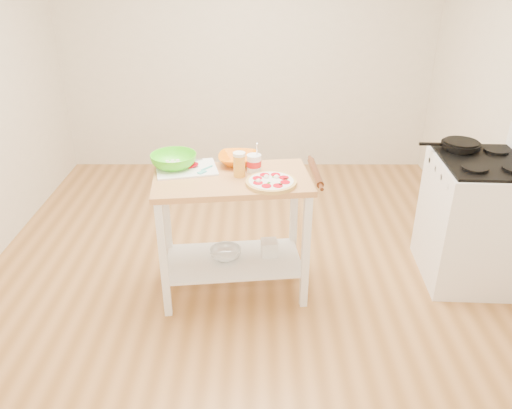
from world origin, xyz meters
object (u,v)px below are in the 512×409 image
Objects in this scene: skillet at (460,145)px; green_bowl at (174,161)px; orange_bowl at (238,159)px; shelf_glass_bowl at (226,253)px; pizza at (271,182)px; cutting_board at (186,168)px; rolling_pin at (315,172)px; gas_stove at (473,220)px; spatula at (205,170)px; shelf_bin at (269,248)px; prep_island at (233,212)px; beer_pint at (239,164)px; yogurt_tub at (254,163)px; knife at (180,164)px.

green_bowl is at bearing -170.02° from skillet.
shelf_glass_bowl is at bearing -114.53° from orange_bowl.
cutting_board is (-0.57, 0.24, -0.01)m from pizza.
rolling_pin is 1.85× the size of shelf_glass_bowl.
gas_stove is 1.98m from spatula.
shelf_bin is (-0.30, 0.05, -0.61)m from rolling_pin.
rolling_pin is at bearing -8.45° from green_bowl.
orange_bowl reaches higher than shelf_glass_bowl.
skillet is 1.40× the size of green_bowl.
cutting_board is 0.10m from green_bowl.
prep_island is 3.31× the size of pizza.
gas_stove reaches higher than skillet.
beer_pint is 0.12m from yogurt_tub.
shelf_glass_bowl is at bearing -35.05° from cutting_board.
orange_bowl is 1.24× the size of shelf_glass_bowl.
orange_bowl reaches higher than spatula.
beer_pint reaches higher than shelf_glass_bowl.
pizza and rolling_pin have the same top height.
pizza is 1.04× the size of green_bowl.
prep_island is 2.61× the size of rolling_pin.
skillet reaches higher than rolling_pin.
pizza is 0.25m from beer_pint.
pizza is 1.98× the size of beer_pint.
knife is at bearing 118.45° from cutting_board.
knife is 1.14× the size of yogurt_tub.
spatula is at bearing 177.90° from shelf_bin.
gas_stove is at bearing 3.64° from yogurt_tub.
beer_pint reaches higher than skillet.
shelf_bin is at bearing -18.91° from cutting_board.
green_bowl is at bearing 157.90° from prep_island.
gas_stove reaches higher than rolling_pin.
knife is 0.77× the size of green_bowl.
spatula is 0.69× the size of yogurt_tub.
yogurt_tub reaches higher than orange_bowl.
prep_island is at bearing -170.59° from gas_stove.
yogurt_tub is 0.65m from shelf_bin.
yogurt_tub is at bearing 39.01° from beer_pint.
gas_stove is at bearing -29.38° from knife.
beer_pint is at bearing -140.99° from yogurt_tub.
skillet is 1.57m from shelf_bin.
rolling_pin is 0.87m from shelf_glass_bowl.
prep_island is 0.38m from orange_bowl.
pizza is 0.24m from yogurt_tub.
cutting_board is 0.14m from spatula.
gas_stove reaches higher than shelf_glass_bowl.
skillet is at bearing 14.08° from beer_pint.
knife is at bearing 151.73° from shelf_glass_bowl.
spatula is 0.35× the size of rolling_pin.
orange_bowl reaches higher than knife.
shelf_bin is at bearing -162.91° from skillet.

